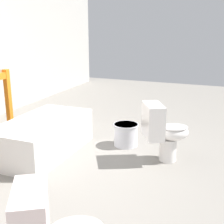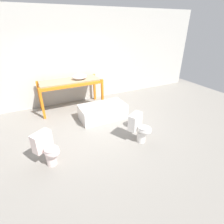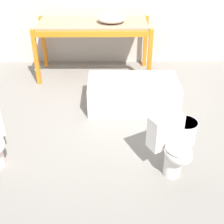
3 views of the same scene
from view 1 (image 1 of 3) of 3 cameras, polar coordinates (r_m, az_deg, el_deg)
ground_plane at (r=3.78m, az=-13.47°, el=-10.13°), size 12.00×12.00×0.00m
bathtub_main at (r=4.12m, az=-12.55°, el=-3.92°), size 1.41×0.75×0.45m
toilet_far at (r=3.80m, az=9.31°, el=-3.25°), size 0.56×0.64×0.72m
bucket_white at (r=4.30m, az=2.55°, el=-4.07°), size 0.35×0.35×0.31m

